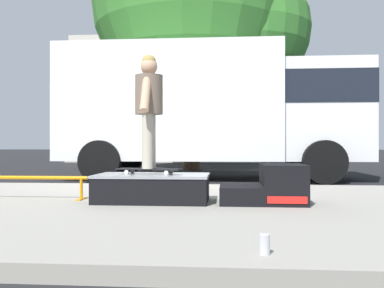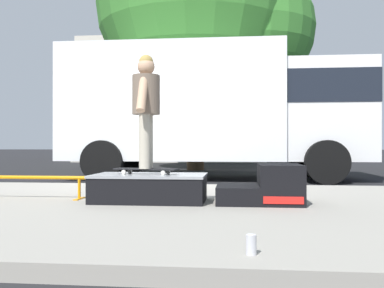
{
  "view_description": "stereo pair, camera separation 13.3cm",
  "coord_description": "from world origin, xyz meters",
  "px_view_note": "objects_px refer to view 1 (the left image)",
  "views": [
    {
      "loc": [
        1.64,
        -7.84,
        0.79
      ],
      "look_at": [
        1.07,
        -0.89,
        0.81
      ],
      "focal_mm": 39.77,
      "sensor_mm": 36.0,
      "label": 1
    },
    {
      "loc": [
        1.77,
        -7.83,
        0.79
      ],
      "look_at": [
        1.07,
        -0.89,
        0.81
      ],
      "focal_mm": 39.77,
      "sensor_mm": 36.0,
      "label": 2
    }
  ],
  "objects_px": {
    "kicker_ramp": "(270,187)",
    "grind_rail": "(28,181)",
    "skate_box": "(153,187)",
    "soda_can": "(264,244)",
    "box_truck": "(213,107)",
    "skater_kid": "(149,102)",
    "skateboard": "(149,169)",
    "street_tree_main": "(203,12)"
  },
  "relations": [
    {
      "from": "skate_box",
      "to": "soda_can",
      "type": "distance_m",
      "value": 2.63
    },
    {
      "from": "skate_box",
      "to": "skater_kid",
      "type": "bearing_deg",
      "value": 158.51
    },
    {
      "from": "kicker_ramp",
      "to": "soda_can",
      "type": "height_order",
      "value": "kicker_ramp"
    },
    {
      "from": "skateboard",
      "to": "grind_rail",
      "type": "bearing_deg",
      "value": 175.96
    },
    {
      "from": "kicker_ramp",
      "to": "street_tree_main",
      "type": "xyz_separation_m",
      "value": [
        -1.26,
        8.55,
        4.75
      ]
    },
    {
      "from": "street_tree_main",
      "to": "grind_rail",
      "type": "bearing_deg",
      "value": -101.69
    },
    {
      "from": "kicker_ramp",
      "to": "street_tree_main",
      "type": "height_order",
      "value": "street_tree_main"
    },
    {
      "from": "grind_rail",
      "to": "skater_kid",
      "type": "height_order",
      "value": "skater_kid"
    },
    {
      "from": "box_truck",
      "to": "street_tree_main",
      "type": "xyz_separation_m",
      "value": [
        -0.43,
        3.53,
        3.36
      ]
    },
    {
      "from": "skater_kid",
      "to": "soda_can",
      "type": "height_order",
      "value": "skater_kid"
    },
    {
      "from": "box_truck",
      "to": "street_tree_main",
      "type": "bearing_deg",
      "value": 96.88
    },
    {
      "from": "skate_box",
      "to": "kicker_ramp",
      "type": "distance_m",
      "value": 1.39
    },
    {
      "from": "kicker_ramp",
      "to": "street_tree_main",
      "type": "bearing_deg",
      "value": 98.36
    },
    {
      "from": "kicker_ramp",
      "to": "grind_rail",
      "type": "relative_size",
      "value": 0.63
    },
    {
      "from": "skate_box",
      "to": "box_truck",
      "type": "bearing_deg",
      "value": 83.69
    },
    {
      "from": "grind_rail",
      "to": "skateboard",
      "type": "bearing_deg",
      "value": -4.04
    },
    {
      "from": "skater_kid",
      "to": "box_truck",
      "type": "xyz_separation_m",
      "value": [
        0.6,
        5.0,
        0.38
      ]
    },
    {
      "from": "skater_kid",
      "to": "street_tree_main",
      "type": "relative_size",
      "value": 0.16
    },
    {
      "from": "skate_box",
      "to": "soda_can",
      "type": "relative_size",
      "value": 10.65
    },
    {
      "from": "grind_rail",
      "to": "kicker_ramp",
      "type": "bearing_deg",
      "value": -2.48
    },
    {
      "from": "skate_box",
      "to": "kicker_ramp",
      "type": "bearing_deg",
      "value": -0.02
    },
    {
      "from": "skater_kid",
      "to": "box_truck",
      "type": "bearing_deg",
      "value": 83.12
    },
    {
      "from": "kicker_ramp",
      "to": "box_truck",
      "type": "relative_size",
      "value": 0.14
    },
    {
      "from": "skate_box",
      "to": "skater_kid",
      "type": "height_order",
      "value": "skater_kid"
    },
    {
      "from": "kicker_ramp",
      "to": "box_truck",
      "type": "bearing_deg",
      "value": 99.39
    },
    {
      "from": "skateboard",
      "to": "street_tree_main",
      "type": "distance_m",
      "value": 9.67
    },
    {
      "from": "skateboard",
      "to": "skater_kid",
      "type": "relative_size",
      "value": 0.59
    },
    {
      "from": "soda_can",
      "to": "box_truck",
      "type": "distance_m",
      "value": 7.57
    },
    {
      "from": "grind_rail",
      "to": "box_truck",
      "type": "bearing_deg",
      "value": 66.08
    },
    {
      "from": "box_truck",
      "to": "skateboard",
      "type": "bearing_deg",
      "value": -96.88
    },
    {
      "from": "skateboard",
      "to": "street_tree_main",
      "type": "relative_size",
      "value": 0.1
    },
    {
      "from": "skateboard",
      "to": "skater_kid",
      "type": "xyz_separation_m",
      "value": [
        0.0,
        -0.0,
        0.82
      ]
    },
    {
      "from": "street_tree_main",
      "to": "box_truck",
      "type": "bearing_deg",
      "value": -83.12
    },
    {
      "from": "skateboard",
      "to": "street_tree_main",
      "type": "xyz_separation_m",
      "value": [
        0.18,
        8.53,
        4.56
      ]
    },
    {
      "from": "skate_box",
      "to": "kicker_ramp",
      "type": "height_order",
      "value": "kicker_ramp"
    },
    {
      "from": "kicker_ramp",
      "to": "box_truck",
      "type": "height_order",
      "value": "box_truck"
    },
    {
      "from": "kicker_ramp",
      "to": "skateboard",
      "type": "relative_size",
      "value": 1.22
    },
    {
      "from": "skate_box",
      "to": "skateboard",
      "type": "bearing_deg",
      "value": 158.51
    },
    {
      "from": "grind_rail",
      "to": "soda_can",
      "type": "height_order",
      "value": "grind_rail"
    },
    {
      "from": "grind_rail",
      "to": "street_tree_main",
      "type": "xyz_separation_m",
      "value": [
        1.74,
        8.42,
        4.72
      ]
    },
    {
      "from": "skateboard",
      "to": "box_truck",
      "type": "xyz_separation_m",
      "value": [
        0.6,
        5.0,
        1.2
      ]
    },
    {
      "from": "kicker_ramp",
      "to": "soda_can",
      "type": "bearing_deg",
      "value": -96.47
    }
  ]
}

